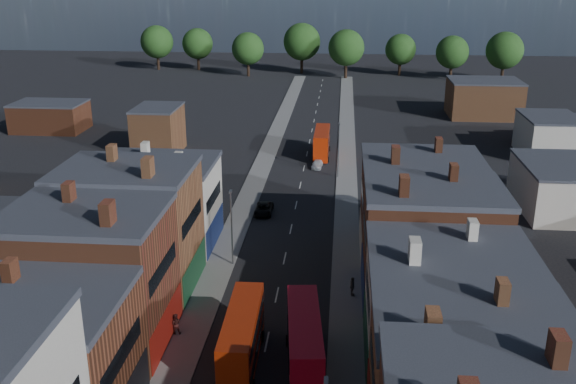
% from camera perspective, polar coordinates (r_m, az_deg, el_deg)
% --- Properties ---
extents(pavement_west, '(3.00, 200.00, 0.12)m').
position_cam_1_polar(pavement_west, '(85.23, -3.54, -0.53)').
color(pavement_west, gray).
rests_on(pavement_west, ground).
extents(pavement_east, '(3.00, 200.00, 0.12)m').
position_cam_1_polar(pavement_east, '(84.36, 5.23, -0.80)').
color(pavement_east, gray).
rests_on(pavement_east, ground).
extents(lamp_post_2, '(0.25, 0.70, 8.12)m').
position_cam_1_polar(lamp_post_2, '(64.95, -5.04, -2.73)').
color(lamp_post_2, slate).
rests_on(lamp_post_2, ground).
extents(lamp_post_3, '(0.25, 0.70, 8.12)m').
position_cam_1_polar(lamp_post_3, '(92.48, 4.52, 4.07)').
color(lamp_post_3, slate).
rests_on(lamp_post_3, ground).
extents(bus_0, '(2.77, 10.33, 4.44)m').
position_cam_1_polar(bus_0, '(50.25, -4.11, -12.76)').
color(bus_0, '#B5280A').
rests_on(bus_0, ground).
extents(bus_1, '(3.46, 10.70, 4.54)m').
position_cam_1_polar(bus_1, '(49.44, 1.46, -13.23)').
color(bus_1, red).
rests_on(bus_1, ground).
extents(bus_2, '(2.59, 10.03, 4.33)m').
position_cam_1_polar(bus_2, '(103.54, 3.02, 4.42)').
color(bus_2, '#B82608').
rests_on(bus_2, ground).
extents(car_2, '(2.15, 4.59, 1.27)m').
position_cam_1_polar(car_2, '(79.69, -2.16, -1.52)').
color(car_2, black).
rests_on(car_2, ground).
extents(car_3, '(1.79, 3.80, 1.07)m').
position_cam_1_polar(car_3, '(98.10, 2.61, 2.48)').
color(car_3, silver).
rests_on(car_3, ground).
extents(ped_1, '(0.94, 0.61, 1.81)m').
position_cam_1_polar(ped_1, '(55.26, -9.96, -11.46)').
color(ped_1, '#3D1B18').
rests_on(ped_1, pavement_west).
extents(ped_3, '(0.63, 1.15, 1.86)m').
position_cam_1_polar(ped_3, '(60.43, 5.74, -8.35)').
color(ped_3, '#57534A').
rests_on(ped_3, pavement_east).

